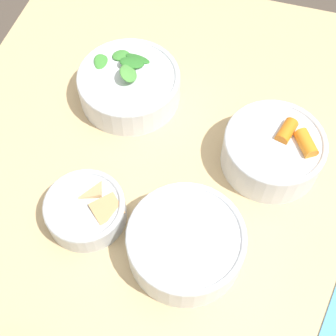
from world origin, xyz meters
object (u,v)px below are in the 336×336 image
(bowl_greens, at_px, (128,84))
(bowl_beans_hotdog, at_px, (186,244))
(bowl_cookies, at_px, (86,209))
(bowl_carrots, at_px, (273,150))

(bowl_greens, relative_size, bowl_beans_hotdog, 1.08)
(bowl_greens, xyz_separation_m, bowl_cookies, (0.26, 0.01, -0.01))
(bowl_greens, height_order, bowl_beans_hotdog, bowl_greens)
(bowl_carrots, distance_m, bowl_cookies, 0.33)
(bowl_beans_hotdog, relative_size, bowl_cookies, 1.37)
(bowl_greens, distance_m, bowl_beans_hotdog, 0.33)
(bowl_greens, height_order, bowl_cookies, bowl_greens)
(bowl_greens, bearing_deg, bowl_cookies, 3.22)
(bowl_greens, bearing_deg, bowl_beans_hotdog, 33.95)
(bowl_carrots, relative_size, bowl_cookies, 1.30)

